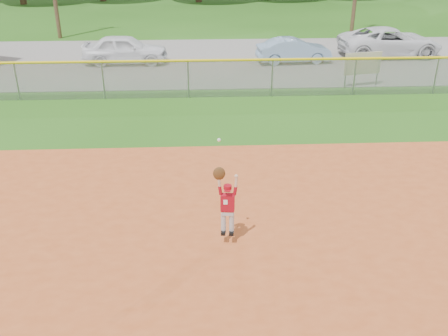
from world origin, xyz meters
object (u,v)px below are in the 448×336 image
(car_white_b, at_px, (390,42))
(sponsor_sign, at_px, (363,64))
(ballplayer, at_px, (226,201))
(car_white_a, at_px, (125,49))
(car_blue, at_px, (294,50))

(car_white_b, bearing_deg, sponsor_sign, 146.83)
(car_white_b, relative_size, ballplayer, 2.37)
(car_white_b, distance_m, ballplayer, 19.11)
(car_white_b, bearing_deg, car_white_a, 90.62)
(car_blue, bearing_deg, car_white_a, 83.09)
(sponsor_sign, relative_size, ballplayer, 0.74)
(car_white_a, distance_m, ballplayer, 16.27)
(car_white_b, bearing_deg, ballplayer, 147.30)
(car_white_a, bearing_deg, car_white_b, -85.69)
(car_white_b, xyz_separation_m, ballplayer, (-9.44, -16.61, 0.30))
(car_white_a, height_order, car_blue, car_white_a)
(ballplayer, bearing_deg, car_white_b, 60.41)
(sponsor_sign, xyz_separation_m, ballplayer, (-6.35, -11.29, 0.07))
(sponsor_sign, bearing_deg, car_blue, 117.14)
(car_blue, xyz_separation_m, car_white_b, (5.24, 1.12, 0.13))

